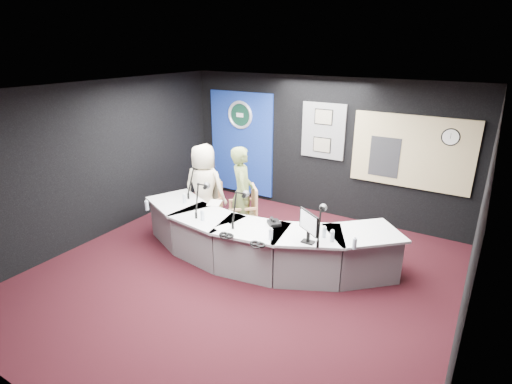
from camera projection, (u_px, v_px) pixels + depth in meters
The scene contains 33 objects.
ground at pixel (240, 276), 6.18m from camera, with size 6.00×6.00×0.00m, color black.
ceiling at pixel (237, 91), 5.20m from camera, with size 6.00×6.00×0.02m, color silver.
wall_back at pixel (320, 147), 8.09m from camera, with size 6.00×0.02×2.80m, color black.
wall_front at pixel (38, 301), 3.29m from camera, with size 6.00×0.02×2.80m, color black.
wall_left at pixel (99, 161), 7.14m from camera, with size 0.02×6.00×2.80m, color black.
wall_right at pixel (475, 243), 4.24m from camera, with size 0.02×6.00×2.80m, color black.
broadcast_desk at pixel (256, 240), 6.51m from camera, with size 4.50×1.90×0.75m, color silver, non-canonical shape.
backdrop_panel at pixel (241, 144), 9.04m from camera, with size 1.60×0.05×2.30m, color navy.
agency_seal at pixel (240, 115), 8.78m from camera, with size 0.63×0.63×0.07m, color silver.
seal_center at pixel (240, 115), 8.79m from camera, with size 0.48×0.48×0.01m, color #0E3324.
pinboard at pixel (323, 131), 7.92m from camera, with size 0.90×0.04×1.10m, color slate.
framed_photo_upper at pixel (323, 117), 7.80m from camera, with size 0.34×0.02×0.27m, color #7E735C.
framed_photo_lower at pixel (322, 145), 8.00m from camera, with size 0.34×0.02×0.27m, color #7E735C.
booth_window_frame at pixel (411, 152), 7.17m from camera, with size 2.12×0.06×1.32m, color tan.
booth_glow at pixel (411, 152), 7.16m from camera, with size 2.00×0.02×1.20m, color #FFCAA1.
equipment_rack at pixel (384, 157), 7.41m from camera, with size 0.55×0.02×0.75m, color black.
wall_clock at pixel (451, 137), 6.73m from camera, with size 0.28×0.28×0.01m, color white.
armchair_left at pixel (205, 207), 7.59m from camera, with size 0.51×0.51×0.91m, color tan, non-canonical shape.
armchair_right at pixel (243, 210), 7.30m from camera, with size 0.59×0.59×1.04m, color tan, non-canonical shape.
draped_jacket at pixel (210, 195), 7.76m from camera, with size 0.50×0.10×0.70m, color #666256.
person_man at pixel (204, 188), 7.45m from camera, with size 0.82×0.54×1.68m, color beige.
person_woman at pixel (242, 193), 7.18m from camera, with size 0.62×0.41×1.71m, color olive.
computer_monitor at pixel (309, 222), 5.52m from camera, with size 0.42×0.03×0.29m, color black.
desk_phone at pixel (274, 223), 6.17m from camera, with size 0.22×0.17×0.05m, color black.
headphones_near at pixel (258, 244), 5.54m from camera, with size 0.22×0.22×0.04m, color black.
headphones_far at pixel (226, 235), 5.80m from camera, with size 0.22×0.22×0.04m, color black.
paper_stack at pixel (215, 203), 7.02m from camera, with size 0.22×0.31×0.00m, color white.
notepad at pixel (224, 228), 6.08m from camera, with size 0.19×0.27×0.00m, color white.
boom_mic_a at pixel (199, 178), 7.34m from camera, with size 0.16×0.74×0.60m, color black, non-canonical shape.
boom_mic_b at pixel (201, 194), 6.58m from camera, with size 0.34×0.70×0.60m, color black, non-canonical shape.
boom_mic_c at pixel (239, 203), 6.22m from camera, with size 0.27×0.72×0.60m, color black, non-canonical shape.
boom_mic_d at pixel (321, 218), 5.67m from camera, with size 0.30×0.71×0.60m, color black, non-canonical shape.
water_bottles at pixel (242, 221), 6.10m from camera, with size 3.48×0.65×0.18m, color silver, non-canonical shape.
Camera 1 is at (2.97, -4.43, 3.39)m, focal length 28.00 mm.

